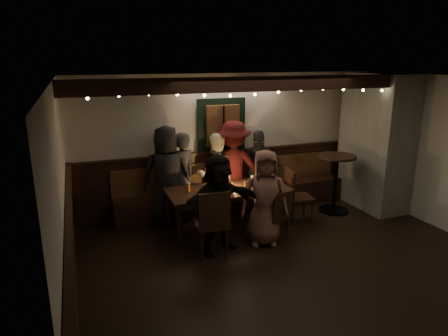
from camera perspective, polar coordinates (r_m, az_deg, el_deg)
name	(u,v)px	position (r m, az deg, el deg)	size (l,w,h in m)	color
room	(307,161)	(7.33, 11.77, 0.96)	(6.02, 5.01, 2.62)	black
dining_table	(228,192)	(6.76, 0.59, -3.50)	(2.06, 0.88, 0.89)	black
chair_near_left	(213,220)	(5.87, -1.64, -7.44)	(0.51, 0.51, 1.04)	black
chair_near_right	(278,213)	(6.44, 7.72, -6.43)	(0.48, 0.48, 0.86)	black
chair_end	(295,193)	(7.24, 10.06, -3.48)	(0.50, 0.50, 0.97)	black
high_top	(336,176)	(7.86, 15.69, -1.14)	(0.70, 0.70, 1.11)	black
person_a	(167,175)	(7.06, -8.12, -1.06)	(0.86, 0.56, 1.76)	black
person_b	(181,177)	(7.20, -6.09, -1.26)	(0.59, 0.39, 1.62)	#38383B
person_c	(215,174)	(7.44, -1.24, -0.89)	(0.76, 0.59, 1.55)	white
person_d	(233,167)	(7.51, 1.34, 0.09)	(1.14, 0.65, 1.76)	#3E0F0F
person_e	(259,170)	(7.77, 5.00, -0.25)	(0.91, 0.38, 1.55)	#292A2B
person_f	(219,204)	(5.99, -0.79, -5.13)	(1.41, 0.45, 1.52)	black
person_g	(264,198)	(6.26, 5.80, -4.28)	(0.75, 0.49, 1.53)	brown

